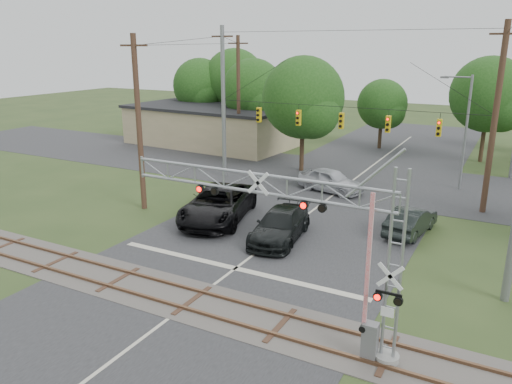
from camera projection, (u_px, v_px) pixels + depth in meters
The scene contains 14 objects.
ground at pixel (161, 325), 18.74m from camera, with size 160.00×160.00×0.00m, color #2D3F1D.
road_main at pixel (277, 237), 27.19m from camera, with size 14.00×90.00×0.02m, color #262629.
road_cross at pixel (355, 179), 39.03m from camera, with size 90.00×12.00×0.02m, color #262629.
railroad_track at pixel (192, 301), 20.42m from camera, with size 90.00×3.20×0.17m.
crossing_gantry at pixel (304, 230), 16.70m from camera, with size 10.45×0.85×6.62m.
traffic_signal_span at pixel (355, 113), 33.63m from camera, with size 19.34×0.36×11.50m.
pickup_black at pixel (218, 204), 29.70m from camera, with size 3.29×7.14×1.98m, color black.
car_dark at pixel (280, 225), 26.72m from camera, with size 2.27×5.57×1.62m, color black.
sedan_silver at pixel (331, 180), 35.50m from camera, with size 1.96×4.88×1.66m, color #A9ABB1.
suv_dark at pixel (411, 221), 27.58m from camera, with size 1.59×4.56×1.50m, color black.
commercial_building at pixel (210, 125), 51.97m from camera, with size 17.81×10.00×4.02m.
streetlight at pixel (464, 127), 35.10m from camera, with size 2.17×0.23×8.14m.
utility_poles at pixel (396, 107), 34.53m from camera, with size 26.48×28.94×13.18m.
treeline at pixel (372, 96), 44.38m from camera, with size 51.08×31.35×9.78m.
Camera 1 is at (10.94, -12.92, 10.10)m, focal length 35.00 mm.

